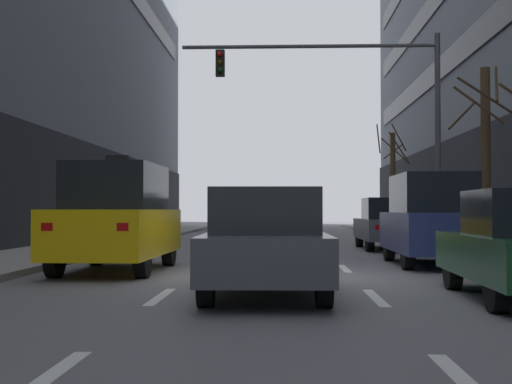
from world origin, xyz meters
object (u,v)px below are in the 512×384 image
street_tree_3 (393,178)px  car_driving_1 (228,218)px  taxi_driving_0 (117,218)px  car_parked_2 (432,220)px  car_driving_2 (265,243)px  street_tree_2 (485,155)px  car_parked_3 (389,224)px  traffic_signal_0 (362,99)px  taxi_driving_3 (276,222)px

street_tree_3 → car_driving_1: bearing=146.7°
taxi_driving_0 → car_parked_2: size_ratio=1.06×
car_driving_2 → street_tree_2: 11.24m
car_parked_3 → street_tree_2: bearing=-52.0°
taxi_driving_0 → car_driving_2: taxi_driving_0 is taller
street_tree_2 → car_parked_3: bearing=128.0°
taxi_driving_0 → car_driving_1: bearing=89.6°
taxi_driving_0 → car_parked_3: (6.90, 8.21, -0.29)m
taxi_driving_0 → car_driving_2: 5.11m
traffic_signal_0 → taxi_driving_0: bearing=-127.9°
car_driving_2 → taxi_driving_3: 14.26m
taxi_driving_0 → car_parked_3: 10.72m
taxi_driving_3 → car_driving_1: bearing=99.9°
car_driving_2 → traffic_signal_0: 12.63m
street_tree_2 → street_tree_3: street_tree_3 is taller
car_parked_3 → street_tree_2: (2.25, -2.87, 1.99)m
car_parked_2 → car_parked_3: car_parked_2 is taller
taxi_driving_3 → traffic_signal_0: traffic_signal_0 is taller
car_parked_2 → car_driving_2: bearing=-122.5°
car_driving_1 → taxi_driving_3: 17.56m
car_parked_3 → street_tree_3: size_ratio=0.78×
car_driving_2 → car_parked_3: (3.72, 12.19, 0.03)m
taxi_driving_0 → car_parked_2: taxi_driving_0 is taller
car_parked_3 → street_tree_2: size_ratio=0.86×
car_parked_3 → street_tree_2: 4.16m
taxi_driving_0 → car_driving_2: (3.18, -3.99, -0.32)m
car_driving_2 → car_driving_1: bearing=95.4°
taxi_driving_3 → street_tree_2: size_ratio=0.88×
taxi_driving_0 → street_tree_3: street_tree_3 is taller
car_parked_2 → traffic_signal_0: size_ratio=0.53×
car_driving_2 → street_tree_2: (5.96, 9.32, 2.02)m
car_driving_1 → street_tree_2: size_ratio=0.85×
car_parked_3 → traffic_signal_0: traffic_signal_0 is taller
street_tree_2 → car_driving_1: bearing=111.9°
taxi_driving_3 → car_parked_2: size_ratio=1.04×
car_driving_1 → street_tree_3: street_tree_3 is taller
taxi_driving_0 → car_parked_3: taxi_driving_0 is taller
car_driving_2 → car_parked_3: 12.74m
street_tree_3 → car_parked_2: bearing=-96.5°
taxi_driving_3 → car_parked_2: car_parked_2 is taller
car_parked_3 → traffic_signal_0: bearing=-149.5°
car_parked_3 → car_driving_1: bearing=109.1°
car_driving_1 → taxi_driving_3: (3.02, -17.30, 0.03)m
car_driving_1 → street_tree_3: size_ratio=0.77×
car_driving_1 → car_parked_2: 26.60m
car_driving_1 → street_tree_3: bearing=-33.3°
taxi_driving_3 → traffic_signal_0: size_ratio=0.56×
car_driving_2 → street_tree_2: size_ratio=0.83×
car_driving_1 → car_driving_2: (2.99, -31.56, -0.01)m
taxi_driving_0 → street_tree_2: bearing=30.2°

